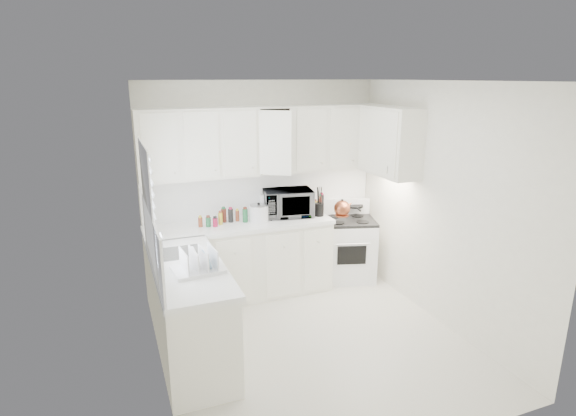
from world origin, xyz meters
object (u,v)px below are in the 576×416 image
stove (347,241)px  tea_kettle (342,207)px  utensil_crock (319,201)px  microwave (288,200)px  rice_cooker (259,212)px  dish_rack (197,259)px

stove → tea_kettle: size_ratio=4.17×
tea_kettle → utensil_crock: (-0.27, 0.09, 0.08)m
microwave → utensil_crock: microwave is taller
tea_kettle → microwave: (-0.64, 0.25, 0.10)m
stove → rice_cooker: 1.34m
rice_cooker → tea_kettle: bearing=-7.2°
dish_rack → rice_cooker: bearing=46.7°
stove → tea_kettle: bearing=-122.1°
utensil_crock → tea_kettle: bearing=-19.1°
utensil_crock → microwave: bearing=157.5°
tea_kettle → rice_cooker: bearing=173.6°
tea_kettle → utensil_crock: 0.30m
stove → tea_kettle: tea_kettle is taller
tea_kettle → utensil_crock: size_ratio=0.66×
tea_kettle → microwave: microwave is taller
dish_rack → tea_kettle: bearing=23.1°
microwave → rice_cooker: (-0.41, -0.09, -0.09)m
dish_rack → utensil_crock: bearing=28.9°
stove → rice_cooker: (-1.23, -0.01, 0.53)m
stove → microwave: 1.03m
microwave → tea_kettle: bearing=-11.6°
tea_kettle → microwave: 0.69m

